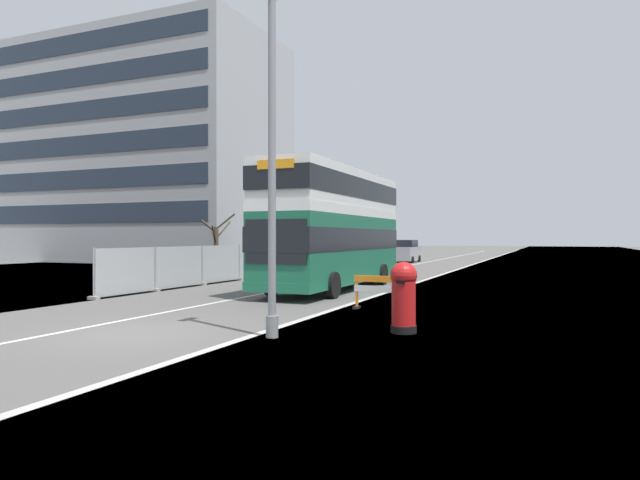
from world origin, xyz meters
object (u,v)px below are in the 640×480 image
(double_decker_bus, at_px, (334,227))
(car_oncoming_near, at_px, (376,254))
(red_pillar_postbox, at_px, (404,294))
(roadworks_barrier, at_px, (378,289))
(car_receding_mid, at_px, (407,252))
(lamppost_foreground, at_px, (272,172))

(double_decker_bus, bearing_deg, car_oncoming_near, 101.84)
(red_pillar_postbox, bearing_deg, roadworks_barrier, 115.39)
(car_receding_mid, bearing_deg, double_decker_bus, -82.33)
(roadworks_barrier, bearing_deg, car_oncoming_near, 107.41)
(double_decker_bus, relative_size, lamppost_foreground, 1.41)
(double_decker_bus, distance_m, car_receding_mid, 27.69)
(roadworks_barrier, bearing_deg, car_receding_mid, 102.72)
(double_decker_bus, xyz_separation_m, red_pillar_postbox, (5.66, -9.78, -1.83))
(car_oncoming_near, relative_size, car_receding_mid, 1.04)
(roadworks_barrier, height_order, car_receding_mid, car_receding_mid)
(red_pillar_postbox, xyz_separation_m, roadworks_barrier, (-1.83, 3.87, -0.28))
(red_pillar_postbox, height_order, car_oncoming_near, car_oncoming_near)
(lamppost_foreground, height_order, car_oncoming_near, lamppost_foreground)
(double_decker_bus, relative_size, red_pillar_postbox, 6.66)
(red_pillar_postbox, distance_m, roadworks_barrier, 4.29)
(lamppost_foreground, distance_m, red_pillar_postbox, 4.28)
(double_decker_bus, distance_m, roadworks_barrier, 7.35)
(roadworks_barrier, bearing_deg, red_pillar_postbox, -64.61)
(double_decker_bus, distance_m, red_pillar_postbox, 11.44)
(red_pillar_postbox, xyz_separation_m, car_oncoming_near, (-9.64, 28.76, 0.03))
(double_decker_bus, relative_size, car_receding_mid, 2.66)
(roadworks_barrier, bearing_deg, double_decker_bus, 122.93)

